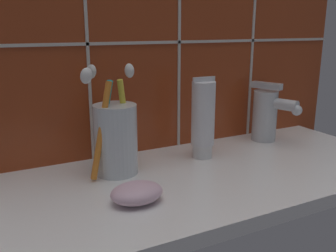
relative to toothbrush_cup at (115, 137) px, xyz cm
name	(u,v)px	position (x,y,z in cm)	size (l,w,h in cm)	color
sink_counter	(212,177)	(13.45, -6.32, -6.75)	(65.83, 29.00, 2.00)	white
tile_wall_backsplash	(169,2)	(13.46, 8.42, 20.02)	(75.83, 1.72, 55.51)	#933819
toothbrush_cup	(115,137)	(0.00, 0.00, 0.00)	(10.01, 8.73, 16.62)	silver
toothpaste_tube	(203,118)	(15.52, -0.08, 1.08)	(4.13, 3.93, 13.81)	white
sink_faucet	(267,113)	(31.87, 2.41, -0.25)	(5.45, 10.05, 11.41)	silver
soap_bar	(137,193)	(-1.07, -10.75, -4.48)	(6.88, 5.45, 2.54)	#DBB2C6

